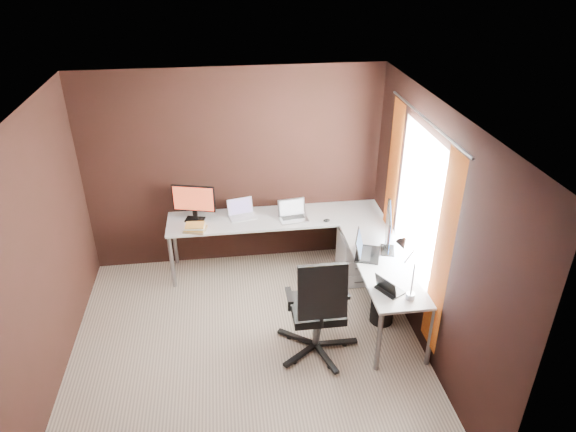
# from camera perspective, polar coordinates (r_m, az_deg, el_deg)

# --- Properties ---
(room) EXTENTS (3.60, 3.60, 2.50)m
(room) POSITION_cam_1_polar(r_m,az_deg,el_deg) (4.78, -0.99, -2.65)
(room) COLOR beige
(room) RESTS_ON ground
(desk) EXTENTS (2.65, 2.25, 0.73)m
(desk) POSITION_cam_1_polar(r_m,az_deg,el_deg) (5.97, 2.72, -2.41)
(desk) COLOR white
(desk) RESTS_ON ground
(drawer_pedestal) EXTENTS (0.42, 0.50, 0.60)m
(drawer_pedestal) POSITION_cam_1_polar(r_m,az_deg,el_deg) (6.38, 7.67, -4.42)
(drawer_pedestal) COLOR white
(drawer_pedestal) RESTS_ON ground
(monitor_left) EXTENTS (0.51, 0.20, 0.45)m
(monitor_left) POSITION_cam_1_polar(r_m,az_deg,el_deg) (6.22, -10.43, 1.66)
(monitor_left) COLOR black
(monitor_left) RESTS_ON desk
(monitor_right) EXTENTS (0.22, 0.58, 0.49)m
(monitor_right) POSITION_cam_1_polar(r_m,az_deg,el_deg) (5.59, 11.06, -1.39)
(monitor_right) COLOR black
(monitor_right) RESTS_ON desk
(laptop_white) EXTENTS (0.36, 0.29, 0.21)m
(laptop_white) POSITION_cam_1_polar(r_m,az_deg,el_deg) (6.31, -5.19, 0.36)
(laptop_white) COLOR white
(laptop_white) RESTS_ON desk
(laptop_silver) EXTENTS (0.36, 0.28, 0.23)m
(laptop_silver) POSITION_cam_1_polar(r_m,az_deg,el_deg) (6.24, 0.53, 0.17)
(laptop_silver) COLOR silver
(laptop_silver) RESTS_ON desk
(laptop_black_big) EXTENTS (0.36, 0.43, 0.24)m
(laptop_black_big) POSITION_cam_1_polar(r_m,az_deg,el_deg) (5.60, 8.49, -3.80)
(laptop_black_big) COLOR black
(laptop_black_big) RESTS_ON desk
(laptop_black_small) EXTENTS (0.29, 0.31, 0.18)m
(laptop_black_small) POSITION_cam_1_polar(r_m,az_deg,el_deg) (5.10, 11.08, -7.86)
(laptop_black_small) COLOR black
(laptop_black_small) RESTS_ON desk
(book_stack) EXTENTS (0.29, 0.26, 0.08)m
(book_stack) POSITION_cam_1_polar(r_m,az_deg,el_deg) (6.09, -10.29, -1.27)
(book_stack) COLOR tan
(book_stack) RESTS_ON desk
(mouse_left) EXTENTS (0.09, 0.08, 0.03)m
(mouse_left) POSITION_cam_1_polar(r_m,az_deg,el_deg) (6.10, -10.51, -1.46)
(mouse_left) COLOR black
(mouse_left) RESTS_ON desk
(mouse_corner) EXTENTS (0.09, 0.07, 0.03)m
(mouse_corner) POSITION_cam_1_polar(r_m,az_deg,el_deg) (6.20, 4.32, -0.48)
(mouse_corner) COLOR black
(mouse_corner) RESTS_ON desk
(desk_lamp) EXTENTS (0.20, 0.23, 0.62)m
(desk_lamp) POSITION_cam_1_polar(r_m,az_deg,el_deg) (4.87, 12.93, -4.94)
(desk_lamp) COLOR slate
(desk_lamp) RESTS_ON desk
(office_chair) EXTENTS (0.66, 0.66, 1.18)m
(office_chair) POSITION_cam_1_polar(r_m,az_deg,el_deg) (5.25, 3.25, -11.96)
(office_chair) COLOR black
(office_chair) RESTS_ON ground
(wastebasket) EXTENTS (0.30, 0.30, 0.30)m
(wastebasket) POSITION_cam_1_polar(r_m,az_deg,el_deg) (5.82, 10.40, -10.22)
(wastebasket) COLOR black
(wastebasket) RESTS_ON ground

